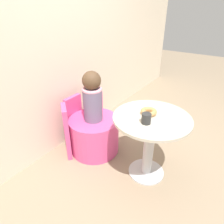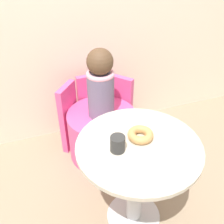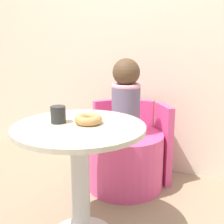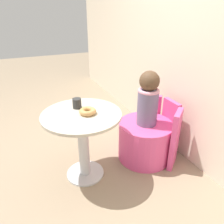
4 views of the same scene
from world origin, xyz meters
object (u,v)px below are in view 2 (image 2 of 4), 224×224
(tub_chair, at_px, (102,134))
(child_figure, at_px, (101,84))
(cup, at_px, (118,144))
(donut, at_px, (140,135))
(round_table, at_px, (137,168))

(tub_chair, bearing_deg, child_figure, -97.13)
(cup, bearing_deg, donut, 17.47)
(tub_chair, distance_m, child_figure, 0.48)
(tub_chair, bearing_deg, cup, -100.18)
(round_table, relative_size, cup, 7.74)
(round_table, height_order, donut, donut)
(round_table, xyz_separation_m, cup, (-0.12, -0.00, 0.23))
(donut, bearing_deg, cup, -162.53)
(child_figure, height_order, donut, child_figure)
(round_table, height_order, child_figure, child_figure)
(child_figure, bearing_deg, round_table, -89.64)
(tub_chair, height_order, child_figure, child_figure)
(round_table, xyz_separation_m, child_figure, (-0.00, 0.67, 0.21))
(round_table, distance_m, cup, 0.26)
(donut, distance_m, cup, 0.16)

